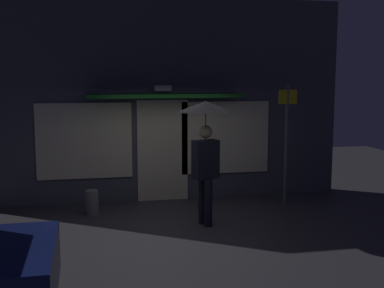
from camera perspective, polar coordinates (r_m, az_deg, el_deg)
ground_plane at (r=8.86m, az=-1.33°, el=-9.87°), size 18.00×18.00×0.00m
building_facade at (r=10.76m, az=-3.60°, el=4.95°), size 8.04×1.00×4.37m
person_with_umbrella at (r=8.80m, az=1.59°, el=1.39°), size 1.01×1.01×2.26m
street_sign_post at (r=10.52m, az=10.87°, el=0.77°), size 0.40×0.07×2.53m
sidewalk_bollard at (r=9.93m, az=-11.51°, el=-6.64°), size 0.25×0.25×0.48m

